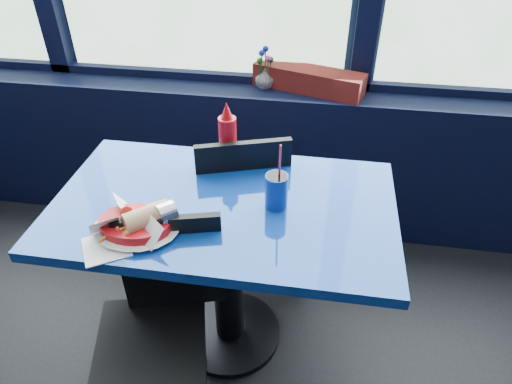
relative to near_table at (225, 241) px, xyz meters
name	(u,v)px	position (x,y,z in m)	size (l,w,h in m)	color
window_sill	(207,152)	(-0.30, 0.87, -0.17)	(5.00, 0.26, 0.80)	black
near_table	(225,241)	(0.00, 0.00, 0.00)	(1.20, 0.70, 0.75)	black
chair_near_front	(160,313)	(-0.17, -0.28, -0.10)	(0.45, 0.45, 0.81)	black
chair_near_back	(257,204)	(0.07, 0.33, -0.07)	(0.50, 0.50, 0.87)	black
planter_box	(308,79)	(0.23, 0.89, 0.29)	(0.54, 0.14, 0.11)	maroon
flower_vase	(265,76)	(0.02, 0.88, 0.29)	(0.10, 0.11, 0.20)	silver
food_basket	(137,223)	(-0.24, -0.19, 0.22)	(0.30, 0.30, 0.09)	#B90C12
ketchup_bottle	(228,137)	(-0.03, 0.26, 0.30)	(0.07, 0.07, 0.26)	#B90C12
soda_cup	(276,190)	(0.18, 0.01, 0.25)	(0.08, 0.08, 0.26)	#0E349A
napkin	(107,247)	(-0.31, -0.28, 0.18)	(0.14, 0.14, 0.00)	white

